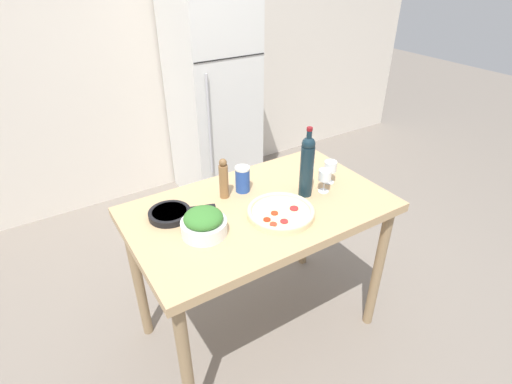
% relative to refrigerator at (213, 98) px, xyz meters
% --- Properties ---
extents(ground_plane, '(14.00, 14.00, 0.00)m').
position_rel_refrigerator_xyz_m(ground_plane, '(-0.55, -1.61, -0.91)').
color(ground_plane, slate).
extents(wall_back, '(6.40, 0.08, 2.60)m').
position_rel_refrigerator_xyz_m(wall_back, '(-0.55, 0.39, 0.40)').
color(wall_back, silver).
rests_on(wall_back, ground_plane).
extents(refrigerator, '(0.61, 0.70, 1.81)m').
position_rel_refrigerator_xyz_m(refrigerator, '(0.00, 0.00, 0.00)').
color(refrigerator, silver).
rests_on(refrigerator, ground_plane).
extents(prep_counter, '(1.31, 0.78, 0.89)m').
position_rel_refrigerator_xyz_m(prep_counter, '(-0.55, -1.61, -0.12)').
color(prep_counter, tan).
rests_on(prep_counter, ground_plane).
extents(wine_bottle, '(0.07, 0.07, 0.38)m').
position_rel_refrigerator_xyz_m(wine_bottle, '(-0.29, -1.64, 0.16)').
color(wine_bottle, '#142833').
rests_on(wine_bottle, prep_counter).
extents(wine_glass_near, '(0.07, 0.07, 0.13)m').
position_rel_refrigerator_xyz_m(wine_glass_near, '(-0.19, -1.67, 0.08)').
color(wine_glass_near, silver).
rests_on(wine_glass_near, prep_counter).
extents(wine_glass_far, '(0.07, 0.07, 0.13)m').
position_rel_refrigerator_xyz_m(wine_glass_far, '(-0.10, -1.61, 0.08)').
color(wine_glass_far, silver).
rests_on(wine_glass_far, prep_counter).
extents(pepper_mill, '(0.05, 0.05, 0.22)m').
position_rel_refrigerator_xyz_m(pepper_mill, '(-0.66, -1.44, 0.09)').
color(pepper_mill, olive).
rests_on(pepper_mill, prep_counter).
extents(salad_bowl, '(0.21, 0.21, 0.12)m').
position_rel_refrigerator_xyz_m(salad_bowl, '(-0.89, -1.66, 0.05)').
color(salad_bowl, white).
rests_on(salad_bowl, prep_counter).
extents(homemade_pizza, '(0.33, 0.33, 0.04)m').
position_rel_refrigerator_xyz_m(homemade_pizza, '(-0.51, -1.73, 0.01)').
color(homemade_pizza, beige).
rests_on(homemade_pizza, prep_counter).
extents(salt_canister, '(0.08, 0.08, 0.14)m').
position_rel_refrigerator_xyz_m(salt_canister, '(-0.56, -1.43, 0.06)').
color(salt_canister, '#284CA3').
rests_on(salt_canister, prep_counter).
extents(cast_iron_skillet, '(0.32, 0.20, 0.03)m').
position_rel_refrigerator_xyz_m(cast_iron_skillet, '(-0.97, -1.45, 0.01)').
color(cast_iron_skillet, black).
rests_on(cast_iron_skillet, prep_counter).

